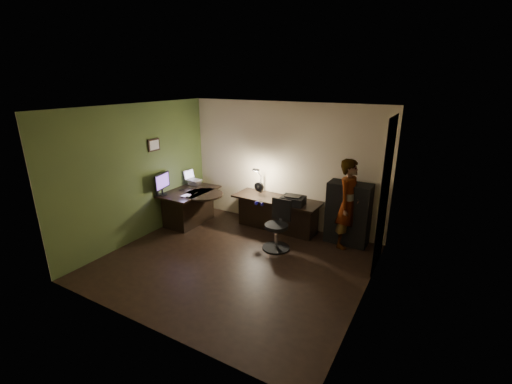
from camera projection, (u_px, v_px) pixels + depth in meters
The scene contains 27 objects.
floor at pixel (234, 262), 6.16m from camera, with size 4.50×4.00×0.01m, color black.
ceiling at pixel (231, 108), 5.31m from camera, with size 4.50×4.00×0.01m, color silver.
wall_back at pixel (284, 166), 7.39m from camera, with size 4.50×0.01×2.70m, color #C6B490.
wall_front at pixel (141, 236), 4.08m from camera, with size 4.50×0.01×2.70m, color #C6B490.
wall_left at pixel (138, 173), 6.79m from camera, with size 0.01×4.00×2.70m, color #C6B490.
wall_right at pixel (371, 216), 4.68m from camera, with size 0.01×4.00×2.70m, color #C6B490.
green_wall_overlay at pixel (138, 173), 6.79m from camera, with size 0.00×4.00×2.70m, color #475B29.
arched_doorway at pixel (385, 196), 5.65m from camera, with size 0.01×0.90×2.60m, color black.
french_door at pixel (357, 252), 4.33m from camera, with size 0.02×0.92×2.10m, color white.
framed_picture at pixel (154, 145), 6.99m from camera, with size 0.04×0.30×0.25m, color black.
desk_left at pixel (190, 207), 7.72m from camera, with size 0.82×1.33×0.77m, color black.
desk_right at pixel (276, 214), 7.38m from camera, with size 1.91×0.67×0.72m, color black.
cabinet at pixel (348, 213), 6.72m from camera, with size 0.83×0.41×1.24m, color black.
laptop_stand at pixel (194, 182), 8.00m from camera, with size 0.25×0.21×0.11m, color silver.
laptop at pixel (194, 176), 7.94m from camera, with size 0.32×0.30×0.22m, color silver.
monitor at pixel (162, 187), 7.26m from camera, with size 0.10×0.52×0.34m, color black.
mouse at pixel (188, 196), 7.16m from camera, with size 0.07×0.10×0.04m, color silver.
phone at pixel (181, 189), 7.65m from camera, with size 0.06×0.12×0.01m, color black.
pen at pixel (196, 193), 7.40m from camera, with size 0.01×0.15×0.01m, color black.
speaker at pixel (157, 192), 7.23m from camera, with size 0.07×0.07×0.18m, color black.
notepad at pixel (186, 196), 7.24m from camera, with size 0.14×0.19×0.01m, color silver.
desk_fan at pixel (259, 189), 7.41m from camera, with size 0.21×0.11×0.32m, color black.
headphones at pixel (259, 203), 6.91m from camera, with size 0.17×0.07×0.08m, color #221C9C.
printer at pixel (293, 200), 6.90m from camera, with size 0.46×0.36×0.20m, color black.
desk_lamp at pixel (261, 179), 7.57m from camera, with size 0.15×0.29×0.64m, color black.
office_chair at pixel (276, 226), 6.50m from camera, with size 0.53×0.53×0.95m, color black.
person at pixel (349, 204), 6.50m from camera, with size 0.62×0.42×1.74m, color #D8A88C.
Camera 1 is at (3.03, -4.55, 3.13)m, focal length 24.00 mm.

